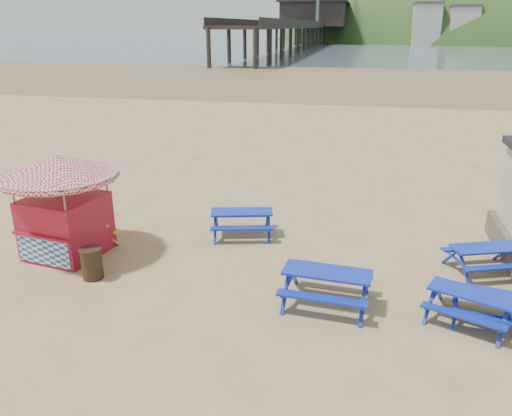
% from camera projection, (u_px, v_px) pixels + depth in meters
% --- Properties ---
extents(ground, '(400.00, 400.00, 0.00)m').
position_uv_depth(ground, '(257.00, 259.00, 14.22)').
color(ground, tan).
rests_on(ground, ground).
extents(wet_sand, '(400.00, 400.00, 0.00)m').
position_uv_depth(wet_sand, '(346.00, 77.00, 64.68)').
color(wet_sand, olive).
rests_on(wet_sand, ground).
extents(sea, '(400.00, 400.00, 0.00)m').
position_uv_depth(sea, '(362.00, 45.00, 170.18)').
color(sea, '#4A5D6A').
rests_on(sea, ground).
extents(picnic_table_blue_a, '(2.24, 1.96, 0.80)m').
position_uv_depth(picnic_table_blue_a, '(242.00, 223.00, 15.77)').
color(picnic_table_blue_a, '#0F13A0').
rests_on(picnic_table_blue_a, ground).
extents(picnic_table_blue_c, '(2.19, 1.98, 0.75)m').
position_uv_depth(picnic_table_blue_c, '(484.00, 260.00, 13.35)').
color(picnic_table_blue_c, '#0F13A0').
rests_on(picnic_table_blue_c, ground).
extents(picnic_table_blue_d, '(2.18, 1.82, 0.86)m').
position_uv_depth(picnic_table_blue_d, '(326.00, 287.00, 11.83)').
color(picnic_table_blue_d, '#0F13A0').
rests_on(picnic_table_blue_d, ground).
extents(picnic_table_blue_e, '(2.17, 1.98, 0.74)m').
position_uv_depth(picnic_table_blue_e, '(469.00, 307.00, 11.12)').
color(picnic_table_blue_e, '#0F13A0').
rests_on(picnic_table_blue_e, ground).
extents(picnic_table_blue_f, '(1.89, 1.62, 0.71)m').
position_uv_depth(picnic_table_blue_f, '(491.00, 308.00, 11.09)').
color(picnic_table_blue_f, '#0F13A0').
rests_on(picnic_table_blue_f, ground).
extents(picnic_table_yellow, '(2.45, 2.31, 0.81)m').
position_uv_depth(picnic_table_yellow, '(82.00, 232.00, 15.04)').
color(picnic_table_yellow, '#A5D113').
rests_on(picnic_table_yellow, ground).
extents(ice_cream_kiosk, '(3.78, 3.78, 2.96)m').
position_uv_depth(ice_cream_kiosk, '(62.00, 193.00, 13.97)').
color(ice_cream_kiosk, maroon).
rests_on(ice_cream_kiosk, ground).
extents(litter_bin, '(0.58, 0.58, 0.85)m').
position_uv_depth(litter_bin, '(92.00, 263.00, 13.04)').
color(litter_bin, '#331F15').
rests_on(litter_bin, ground).
extents(pier, '(24.00, 220.00, 39.29)m').
position_uv_depth(pier, '(313.00, 28.00, 179.46)').
color(pier, black).
rests_on(pier, ground).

